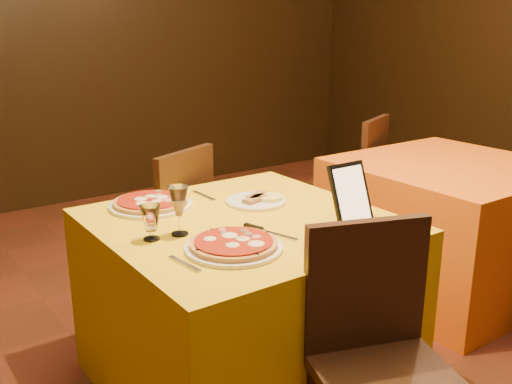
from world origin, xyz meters
TOP-DOWN VIEW (x-y plane):
  - wall_back at (0.00, 3.50)m, footprint 6.00×0.01m
  - main_table at (-0.25, 0.45)m, footprint 1.10×1.10m
  - side_table at (1.25, 0.56)m, footprint 1.10×1.10m
  - chair_main_near at (-0.25, -0.35)m, footprint 0.50×0.50m
  - chair_main_far at (-0.25, 1.24)m, footprint 0.51×0.51m
  - chair_side_far at (1.25, 1.39)m, footprint 0.62×0.62m
  - pizza_near at (-0.46, 0.20)m, footprint 0.34×0.34m
  - pizza_far at (-0.49, 0.80)m, footprint 0.35×0.35m
  - cutlet_dish at (-0.09, 0.59)m, footprint 0.26×0.26m
  - wine_glass at (-0.54, 0.44)m, footprint 0.10×0.10m
  - water_glass at (-0.65, 0.45)m, footprint 0.08×0.08m
  - tablet at (0.06, 0.17)m, footprint 0.18×0.10m
  - knife at (-0.26, 0.25)m, footprint 0.08×0.23m
  - fork_near at (-0.66, 0.18)m, footprint 0.04×0.17m
  - fork_far at (-0.22, 0.81)m, footprint 0.02×0.18m

SIDE VIEW (x-z plane):
  - main_table at x=-0.25m, z-range 0.00..0.75m
  - side_table at x=1.25m, z-range 0.00..0.75m
  - chair_main_near at x=-0.25m, z-range 0.00..0.91m
  - chair_main_far at x=-0.25m, z-range 0.00..0.91m
  - chair_side_far at x=1.25m, z-range 0.00..0.91m
  - knife at x=-0.26m, z-range 0.75..0.76m
  - fork_near at x=-0.66m, z-range 0.75..0.76m
  - fork_far at x=-0.22m, z-range 0.75..0.76m
  - cutlet_dish at x=-0.09m, z-range 0.75..0.78m
  - pizza_far at x=-0.49m, z-range 0.75..0.78m
  - pizza_near at x=-0.46m, z-range 0.75..0.78m
  - water_glass at x=-0.65m, z-range 0.75..0.88m
  - wine_glass at x=-0.54m, z-range 0.75..0.94m
  - tablet at x=0.06m, z-range 0.75..0.99m
  - wall_back at x=0.00m, z-range 0.00..2.80m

